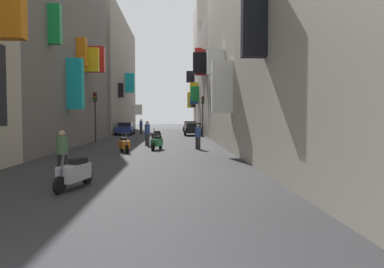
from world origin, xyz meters
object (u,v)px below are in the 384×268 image
at_px(traffic_light_near_corner, 95,108).
at_px(parked_car_black, 193,129).
at_px(scooter_silver, 75,173).
at_px(pedestrian_near_left, 141,127).
at_px(traffic_light_far_corner, 203,109).
at_px(pedestrian_crossing, 147,133).
at_px(scooter_green, 157,142).
at_px(pedestrian_mid_street, 62,154).
at_px(parked_car_blue, 125,128).
at_px(parked_car_red, 190,126).
at_px(pedestrian_near_right, 198,137).
at_px(scooter_black, 156,136).
at_px(scooter_orange, 124,144).

bearing_deg(traffic_light_near_corner, parked_car_black, 51.41).
xyz_separation_m(scooter_silver, pedestrian_near_left, (-1.16, 32.71, 0.43)).
xyz_separation_m(scooter_silver, traffic_light_far_corner, (5.66, 25.55, 2.34)).
bearing_deg(pedestrian_crossing, scooter_green, -75.76).
bearing_deg(pedestrian_mid_street, parked_car_blue, 93.56).
relative_size(parked_car_red, scooter_green, 2.40).
bearing_deg(scooter_green, traffic_light_far_corner, 73.81).
distance_m(traffic_light_near_corner, traffic_light_far_corner, 11.35).
bearing_deg(traffic_light_far_corner, pedestrian_near_right, -95.74).
relative_size(parked_car_black, scooter_black, 2.26).
height_order(scooter_green, pedestrian_mid_street, pedestrian_mid_street).
bearing_deg(traffic_light_near_corner, pedestrian_near_right, -39.60).
xyz_separation_m(scooter_silver, pedestrian_mid_street, (-0.99, 2.10, 0.33)).
distance_m(parked_car_red, pedestrian_near_right, 27.71).
height_order(parked_car_blue, pedestrian_mid_street, pedestrian_mid_street).
distance_m(scooter_orange, pedestrian_near_left, 22.23).
height_order(parked_car_red, traffic_light_near_corner, traffic_light_near_corner).
xyz_separation_m(parked_car_blue, scooter_orange, (2.73, -20.52, -0.29)).
bearing_deg(pedestrian_crossing, parked_car_black, 74.17).
bearing_deg(traffic_light_near_corner, pedestrian_near_left, 80.32).
distance_m(scooter_silver, pedestrian_near_right, 13.11).
xyz_separation_m(parked_car_black, parked_car_blue, (-7.64, 1.67, 0.00)).
distance_m(parked_car_blue, pedestrian_near_left, 2.34).
bearing_deg(scooter_silver, pedestrian_crossing, 86.65).
bearing_deg(parked_car_red, parked_car_blue, -130.75).
height_order(pedestrian_near_left, pedestrian_near_right, pedestrian_near_left).
bearing_deg(scooter_silver, parked_car_black, 80.60).
bearing_deg(scooter_orange, scooter_silver, -89.70).
distance_m(parked_car_red, parked_car_blue, 11.93).
distance_m(scooter_silver, pedestrian_mid_street, 2.34).
height_order(scooter_orange, pedestrian_near_right, pedestrian_near_right).
xyz_separation_m(scooter_green, pedestrian_near_right, (2.59, 0.30, 0.33)).
relative_size(scooter_black, pedestrian_mid_street, 1.12).
distance_m(parked_car_red, traffic_light_near_corner, 22.94).
bearing_deg(traffic_light_near_corner, scooter_silver, -79.44).
xyz_separation_m(scooter_green, scooter_silver, (-1.75, -12.07, 0.00)).
relative_size(scooter_orange, pedestrian_mid_street, 1.13).
distance_m(pedestrian_near_left, pedestrian_near_right, 21.07).
relative_size(parked_car_blue, scooter_silver, 2.04).
xyz_separation_m(parked_car_blue, traffic_light_near_corner, (-0.73, -12.16, 2.00)).
relative_size(parked_car_red, scooter_silver, 2.21).
height_order(scooter_silver, traffic_light_far_corner, traffic_light_far_corner).
relative_size(scooter_green, traffic_light_far_corner, 0.44).
bearing_deg(traffic_light_far_corner, traffic_light_near_corner, -143.96).
relative_size(pedestrian_crossing, pedestrian_mid_street, 1.11).
bearing_deg(scooter_silver, pedestrian_near_right, 70.67).
relative_size(parked_car_red, scooter_orange, 2.39).
distance_m(scooter_black, pedestrian_crossing, 4.85).
xyz_separation_m(scooter_silver, pedestrian_crossing, (0.90, 15.41, 0.42)).
distance_m(pedestrian_near_left, pedestrian_mid_street, 30.61).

